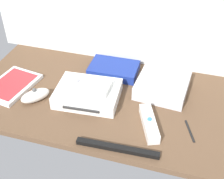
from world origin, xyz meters
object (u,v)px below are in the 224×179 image
object	(u,v)px
game_case	(12,85)
remote_classic_pad	(88,85)
remote_nunchuk	(35,96)
stylus_pen	(190,130)
mini_computer	(163,85)
sensor_bar	(117,148)
game_console	(88,94)
remote_wand	(149,123)
network_router	(114,69)

from	to	relation	value
game_case	remote_classic_pad	world-z (taller)	remote_classic_pad
remote_nunchuk	stylus_pen	bearing A→B (deg)	39.81
mini_computer	remote_nunchuk	xyz separation A→B (cm)	(-40.29, -16.94, -0.60)
remote_classic_pad	sensor_bar	world-z (taller)	remote_classic_pad
game_console	stylus_pen	size ratio (longest dim) A/B	2.45
sensor_bar	remote_wand	bearing A→B (deg)	56.74
network_router	remote_classic_pad	size ratio (longest dim) A/B	1.26
remote_wand	network_router	bearing A→B (deg)	104.43
game_console	sensor_bar	bearing A→B (deg)	-54.59
mini_computer	stylus_pen	distance (cm)	20.53
mini_computer	remote_classic_pad	world-z (taller)	remote_classic_pad
network_router	sensor_bar	world-z (taller)	network_router
remote_wand	remote_classic_pad	distance (cm)	23.96
remote_nunchuk	remote_classic_pad	world-z (taller)	remote_classic_pad
network_router	game_console	bearing A→B (deg)	-104.38
remote_nunchuk	sensor_bar	bearing A→B (deg)	17.74
game_case	sensor_bar	size ratio (longest dim) A/B	0.87
mini_computer	network_router	bearing A→B (deg)	162.78
game_case	remote_nunchuk	world-z (taller)	remote_nunchuk
game_case	remote_classic_pad	bearing A→B (deg)	13.15
network_router	remote_classic_pad	distance (cm)	17.64
mini_computer	stylus_pen	world-z (taller)	mini_computer
network_router	sensor_bar	distance (cm)	37.93
game_console	game_case	size ratio (longest dim) A/B	1.06
sensor_bar	remote_nunchuk	bearing A→B (deg)	155.25
sensor_bar	game_console	bearing A→B (deg)	126.98
remote_wand	remote_nunchuk	size ratio (longest dim) A/B	1.44
game_console	remote_wand	size ratio (longest dim) A/B	1.47
game_case	remote_wand	bearing A→B (deg)	2.59
sensor_bar	stylus_pen	size ratio (longest dim) A/B	2.67
mini_computer	remote_classic_pad	distance (cm)	25.91
sensor_bar	stylus_pen	bearing A→B (deg)	31.80
game_case	sensor_bar	xyz separation A→B (cm)	(44.05, -17.42, -0.06)
mini_computer	remote_wand	xyz separation A→B (cm)	(-1.13, -18.64, -1.13)
sensor_bar	stylus_pen	xyz separation A→B (cm)	(19.13, 13.06, -0.35)
game_console	mini_computer	bearing A→B (deg)	21.34
remote_classic_pad	stylus_pen	size ratio (longest dim) A/B	1.60
mini_computer	game_case	world-z (taller)	mini_computer
game_case	remote_wand	distance (cm)	51.24
mini_computer	sensor_bar	bearing A→B (deg)	-104.81
network_router	stylus_pen	size ratio (longest dim) A/B	2.02
game_console	network_router	size ratio (longest dim) A/B	1.22
game_console	network_router	world-z (taller)	game_console
game_console	remote_wand	world-z (taller)	game_console
remote_nunchuk	sensor_bar	size ratio (longest dim) A/B	0.44
network_router	remote_wand	xyz separation A→B (cm)	(18.25, -24.65, -0.19)
game_console	network_router	bearing A→B (deg)	72.22
game_console	network_router	xyz separation A→B (cm)	(4.19, 17.22, -0.50)
network_router	stylus_pen	distance (cm)	38.32
remote_classic_pad	remote_nunchuk	bearing A→B (deg)	-159.81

